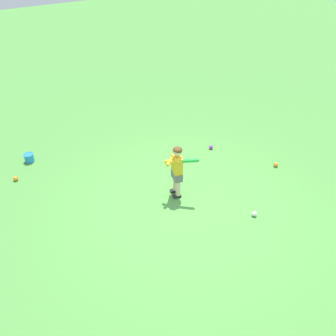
{
  "coord_description": "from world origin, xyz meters",
  "views": [
    {
      "loc": [
        -3.1,
        -4.01,
        4.41
      ],
      "look_at": [
        -0.01,
        0.61,
        0.45
      ],
      "focal_mm": 37.6,
      "sensor_mm": 36.0,
      "label": 1
    }
  ],
  "objects_px": {
    "child_batter": "(177,167)",
    "play_ball_far_left": "(211,147)",
    "play_ball_center_lawn": "(16,179)",
    "toy_bucket": "(29,158)",
    "play_ball_far_right": "(276,165)",
    "play_ball_midfield": "(254,214)"
  },
  "relations": [
    {
      "from": "child_batter",
      "to": "toy_bucket",
      "type": "height_order",
      "value": "child_batter"
    },
    {
      "from": "play_ball_center_lawn",
      "to": "play_ball_midfield",
      "type": "relative_size",
      "value": 1.0
    },
    {
      "from": "play_ball_far_right",
      "to": "toy_bucket",
      "type": "height_order",
      "value": "toy_bucket"
    },
    {
      "from": "play_ball_far_right",
      "to": "toy_bucket",
      "type": "xyz_separation_m",
      "value": [
        -4.39,
        3.18,
        0.05
      ]
    },
    {
      "from": "play_ball_far_left",
      "to": "toy_bucket",
      "type": "distance_m",
      "value": 4.11
    },
    {
      "from": "play_ball_midfield",
      "to": "toy_bucket",
      "type": "relative_size",
      "value": 0.45
    },
    {
      "from": "play_ball_center_lawn",
      "to": "child_batter",
      "type": "bearing_deg",
      "value": -41.4
    },
    {
      "from": "play_ball_midfield",
      "to": "play_ball_center_lawn",
      "type": "bearing_deg",
      "value": 133.59
    },
    {
      "from": "play_ball_center_lawn",
      "to": "toy_bucket",
      "type": "distance_m",
      "value": 0.71
    },
    {
      "from": "toy_bucket",
      "to": "play_ball_far_right",
      "type": "bearing_deg",
      "value": -35.92
    },
    {
      "from": "play_ball_far_right",
      "to": "play_ball_midfield",
      "type": "bearing_deg",
      "value": -150.35
    },
    {
      "from": "play_ball_far_left",
      "to": "play_ball_midfield",
      "type": "distance_m",
      "value": 2.34
    },
    {
      "from": "play_ball_center_lawn",
      "to": "play_ball_far_left",
      "type": "height_order",
      "value": "play_ball_center_lawn"
    },
    {
      "from": "child_batter",
      "to": "play_ball_midfield",
      "type": "xyz_separation_m",
      "value": [
        0.82,
        -1.28,
        -0.6
      ]
    },
    {
      "from": "child_batter",
      "to": "play_ball_far_right",
      "type": "height_order",
      "value": "child_batter"
    },
    {
      "from": "toy_bucket",
      "to": "play_ball_midfield",
      "type": "bearing_deg",
      "value": -54.55
    },
    {
      "from": "child_batter",
      "to": "toy_bucket",
      "type": "xyz_separation_m",
      "value": [
        -2.06,
        2.76,
        -0.55
      ]
    },
    {
      "from": "child_batter",
      "to": "play_ball_far_left",
      "type": "distance_m",
      "value": 1.96
    },
    {
      "from": "play_ball_center_lawn",
      "to": "toy_bucket",
      "type": "bearing_deg",
      "value": 51.25
    },
    {
      "from": "play_ball_far_right",
      "to": "child_batter",
      "type": "bearing_deg",
      "value": 169.77
    },
    {
      "from": "play_ball_center_lawn",
      "to": "play_ball_midfield",
      "type": "bearing_deg",
      "value": -46.41
    },
    {
      "from": "child_batter",
      "to": "play_ball_far_left",
      "type": "bearing_deg",
      "value": 29.59
    }
  ]
}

